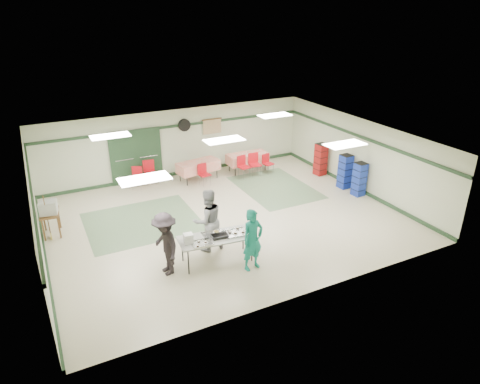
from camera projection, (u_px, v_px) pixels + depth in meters
name	position (u px, v px, depth m)	size (l,w,h in m)	color
floor	(225.00, 218.00, 14.06)	(11.00, 11.00, 0.00)	beige
ceiling	(224.00, 139.00, 12.97)	(11.00, 11.00, 0.00)	white
wall_back	(178.00, 143.00, 17.19)	(11.00, 11.00, 0.00)	beige
wall_front	(307.00, 247.00, 9.84)	(11.00, 11.00, 0.00)	beige
wall_left	(35.00, 216.00, 11.25)	(9.00, 9.00, 0.00)	beige
wall_right	(360.00, 155.00, 15.78)	(9.00, 9.00, 0.00)	beige
trim_back	(177.00, 126.00, 16.88)	(11.00, 0.06, 0.10)	#203B23
baseboard_back	(180.00, 173.00, 17.69)	(11.00, 0.06, 0.12)	#203B23
trim_left	(31.00, 192.00, 10.98)	(9.00, 0.06, 0.10)	#203B23
baseboard_left	(46.00, 258.00, 11.78)	(9.00, 0.06, 0.12)	#203B23
trim_right	(361.00, 137.00, 15.48)	(9.00, 0.06, 0.10)	#203B23
baseboard_right	(355.00, 187.00, 16.29)	(9.00, 0.06, 0.12)	#203B23
green_patch_a	(142.00, 222.00, 13.85)	(3.50, 3.00, 0.01)	gray
green_patch_b	(275.00, 187.00, 16.44)	(2.50, 3.50, 0.01)	gray
double_door_left	(124.00, 158.00, 16.35)	(0.90, 0.06, 2.10)	gray
double_door_right	(148.00, 155.00, 16.75)	(0.90, 0.06, 2.10)	gray
door_frame	(136.00, 157.00, 16.53)	(2.00, 0.03, 2.15)	#203B23
wall_fan	(184.00, 125.00, 16.98)	(0.50, 0.50, 0.10)	black
scroll_banner	(212.00, 126.00, 17.56)	(0.80, 0.02, 0.60)	tan
serving_table	(217.00, 238.00, 11.46)	(2.12, 1.04, 0.76)	#A2A29E
sheet_tray_right	(236.00, 233.00, 11.59)	(0.62, 0.47, 0.02)	silver
sheet_tray_mid	(213.00, 235.00, 11.50)	(0.57, 0.43, 0.02)	silver
sheet_tray_left	(201.00, 244.00, 11.09)	(0.53, 0.40, 0.02)	silver
baking_pan	(220.00, 236.00, 11.39)	(0.44, 0.27, 0.08)	black
foam_box_stack	(188.00, 238.00, 11.09)	(0.23, 0.21, 0.27)	white
volunteer_teal	(253.00, 240.00, 11.10)	(0.62, 0.41, 1.71)	#128272
volunteer_grey	(208.00, 220.00, 11.96)	(0.89, 0.70, 1.84)	gray
volunteer_dark	(165.00, 244.00, 10.89)	(1.11, 0.64, 1.73)	black
dining_table_a	(247.00, 158.00, 17.85)	(1.70, 0.76, 0.77)	red
dining_table_b	(198.00, 166.00, 16.95)	(1.77, 1.01, 0.77)	red
chair_a	(254.00, 162.00, 17.40)	(0.47, 0.47, 0.93)	red
chair_b	(243.00, 164.00, 17.19)	(0.49, 0.49, 0.90)	red
chair_c	(267.00, 162.00, 17.67)	(0.45, 0.46, 0.81)	red
chair_d	(203.00, 172.00, 16.49)	(0.45, 0.46, 0.85)	red
chair_loose_a	(149.00, 170.00, 16.59)	(0.46, 0.46, 0.94)	red
chair_loose_b	(137.00, 175.00, 16.21)	(0.52, 0.52, 0.84)	red
crate_stack_blue_a	(345.00, 171.00, 16.16)	(0.41, 0.41, 1.32)	#1B33A7
crate_stack_red	(321.00, 159.00, 17.41)	(0.41, 0.41, 1.32)	maroon
crate_stack_blue_b	(359.00, 179.00, 15.52)	(0.39, 0.39, 1.26)	#1B33A7
printer_table	(50.00, 216.00, 12.86)	(0.61, 0.88, 0.74)	brown
office_printer	(48.00, 207.00, 12.67)	(0.49, 0.43, 0.39)	#A8A8A3
broom	(47.00, 216.00, 12.61)	(0.03, 0.03, 1.42)	brown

